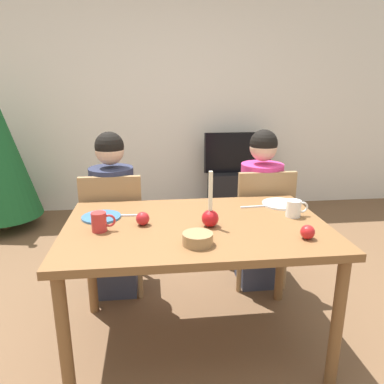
{
  "coord_description": "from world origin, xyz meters",
  "views": [
    {
      "loc": [
        -0.24,
        -1.82,
        1.47
      ],
      "look_at": [
        0.0,
        0.2,
        0.87
      ],
      "focal_mm": 34.33,
      "sensor_mm": 36.0,
      "label": 1
    }
  ],
  "objects_px": {
    "tv": "(238,152)",
    "apple_near_candle": "(143,219)",
    "candle_centerpiece": "(210,215)",
    "plate_right": "(281,204)",
    "chair_right": "(261,221)",
    "mug_left": "(100,222)",
    "mug_right": "(294,208)",
    "bowl_walnuts": "(198,239)",
    "person_right_child": "(260,212)",
    "apple_by_left_plate": "(308,232)",
    "dining_table": "(196,238)",
    "plate_left": "(101,217)",
    "person_left_child": "(114,218)",
    "tv_stand": "(237,191)",
    "chair_left": "(114,227)"
  },
  "relations": [
    {
      "from": "mug_left",
      "to": "candle_centerpiece",
      "type": "bearing_deg",
      "value": -0.17
    },
    {
      "from": "apple_near_candle",
      "to": "apple_by_left_plate",
      "type": "bearing_deg",
      "value": -19.1
    },
    {
      "from": "mug_left",
      "to": "mug_right",
      "type": "relative_size",
      "value": 0.96
    },
    {
      "from": "person_right_child",
      "to": "plate_left",
      "type": "xyz_separation_m",
      "value": [
        -1.07,
        -0.49,
        0.19
      ]
    },
    {
      "from": "candle_centerpiece",
      "to": "plate_left",
      "type": "relative_size",
      "value": 1.38
    },
    {
      "from": "person_right_child",
      "to": "mug_left",
      "type": "bearing_deg",
      "value": -147.0
    },
    {
      "from": "tv_stand",
      "to": "candle_centerpiece",
      "type": "bearing_deg",
      "value": -106.95
    },
    {
      "from": "tv_stand",
      "to": "mug_right",
      "type": "height_order",
      "value": "mug_right"
    },
    {
      "from": "tv",
      "to": "apple_near_candle",
      "type": "relative_size",
      "value": 10.93
    },
    {
      "from": "dining_table",
      "to": "chair_right",
      "type": "bearing_deg",
      "value": 47.7
    },
    {
      "from": "person_right_child",
      "to": "chair_right",
      "type": "bearing_deg",
      "value": -90.0
    },
    {
      "from": "chair_right",
      "to": "chair_left",
      "type": "bearing_deg",
      "value": 180.0
    },
    {
      "from": "plate_right",
      "to": "mug_left",
      "type": "bearing_deg",
      "value": -163.92
    },
    {
      "from": "dining_table",
      "to": "apple_by_left_plate",
      "type": "xyz_separation_m",
      "value": [
        0.51,
        -0.26,
        0.12
      ]
    },
    {
      "from": "tv_stand",
      "to": "chair_left",
      "type": "bearing_deg",
      "value": -127.16
    },
    {
      "from": "dining_table",
      "to": "chair_right",
      "type": "distance_m",
      "value": 0.84
    },
    {
      "from": "dining_table",
      "to": "person_right_child",
      "type": "height_order",
      "value": "person_right_child"
    },
    {
      "from": "candle_centerpiece",
      "to": "mug_right",
      "type": "relative_size",
      "value": 2.34
    },
    {
      "from": "chair_right",
      "to": "mug_left",
      "type": "relative_size",
      "value": 7.36
    },
    {
      "from": "plate_right",
      "to": "person_right_child",
      "type": "bearing_deg",
      "value": 91.49
    },
    {
      "from": "person_left_child",
      "to": "mug_left",
      "type": "distance_m",
      "value": 0.72
    },
    {
      "from": "mug_left",
      "to": "person_right_child",
      "type": "bearing_deg",
      "value": 33.0
    },
    {
      "from": "tv_stand",
      "to": "mug_right",
      "type": "bearing_deg",
      "value": -95.58
    },
    {
      "from": "chair_right",
      "to": "mug_right",
      "type": "height_order",
      "value": "chair_right"
    },
    {
      "from": "plate_right",
      "to": "apple_by_left_plate",
      "type": "xyz_separation_m",
      "value": [
        -0.05,
        -0.52,
        0.03
      ]
    },
    {
      "from": "chair_right",
      "to": "person_right_child",
      "type": "distance_m",
      "value": 0.07
    },
    {
      "from": "chair_left",
      "to": "apple_near_candle",
      "type": "xyz_separation_m",
      "value": [
        0.22,
        -0.59,
        0.27
      ]
    },
    {
      "from": "dining_table",
      "to": "person_right_child",
      "type": "xyz_separation_m",
      "value": [
        0.55,
        0.64,
        -0.1
      ]
    },
    {
      "from": "person_right_child",
      "to": "apple_by_left_plate",
      "type": "relative_size",
      "value": 16.73
    },
    {
      "from": "chair_right",
      "to": "candle_centerpiece",
      "type": "height_order",
      "value": "candle_centerpiece"
    },
    {
      "from": "tv_stand",
      "to": "bowl_walnuts",
      "type": "xyz_separation_m",
      "value": [
        -0.81,
        -2.56,
        0.54
      ]
    },
    {
      "from": "person_left_child",
      "to": "tv",
      "type": "xyz_separation_m",
      "value": [
        1.28,
        1.66,
        0.14
      ]
    },
    {
      "from": "chair_left",
      "to": "person_left_child",
      "type": "xyz_separation_m",
      "value": [
        0.0,
        0.03,
        0.06
      ]
    },
    {
      "from": "mug_right",
      "to": "bowl_walnuts",
      "type": "xyz_separation_m",
      "value": [
        -0.59,
        -0.31,
        -0.02
      ]
    },
    {
      "from": "dining_table",
      "to": "apple_near_candle",
      "type": "height_order",
      "value": "apple_near_candle"
    },
    {
      "from": "candle_centerpiece",
      "to": "plate_right",
      "type": "xyz_separation_m",
      "value": [
        0.5,
        0.31,
        -0.06
      ]
    },
    {
      "from": "chair_right",
      "to": "plate_left",
      "type": "bearing_deg",
      "value": -156.96
    },
    {
      "from": "plate_left",
      "to": "plate_right",
      "type": "relative_size",
      "value": 0.95
    },
    {
      "from": "dining_table",
      "to": "person_left_child",
      "type": "relative_size",
      "value": 1.19
    },
    {
      "from": "tv",
      "to": "apple_by_left_plate",
      "type": "height_order",
      "value": "tv"
    },
    {
      "from": "plate_left",
      "to": "mug_right",
      "type": "height_order",
      "value": "mug_right"
    },
    {
      "from": "dining_table",
      "to": "person_right_child",
      "type": "bearing_deg",
      "value": 49.17
    },
    {
      "from": "person_left_child",
      "to": "apple_near_candle",
      "type": "height_order",
      "value": "person_left_child"
    },
    {
      "from": "apple_near_candle",
      "to": "person_right_child",
      "type": "bearing_deg",
      "value": 36.68
    },
    {
      "from": "person_left_child",
      "to": "candle_centerpiece",
      "type": "bearing_deg",
      "value": -50.29
    },
    {
      "from": "person_right_child",
      "to": "apple_near_candle",
      "type": "distance_m",
      "value": 1.07
    },
    {
      "from": "plate_left",
      "to": "mug_right",
      "type": "distance_m",
      "value": 1.08
    },
    {
      "from": "tv",
      "to": "apple_by_left_plate",
      "type": "distance_m",
      "value": 2.57
    },
    {
      "from": "candle_centerpiece",
      "to": "apple_by_left_plate",
      "type": "xyz_separation_m",
      "value": [
        0.44,
        -0.21,
        -0.03
      ]
    },
    {
      "from": "person_left_child",
      "to": "apple_by_left_plate",
      "type": "bearing_deg",
      "value": -41.67
    }
  ]
}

